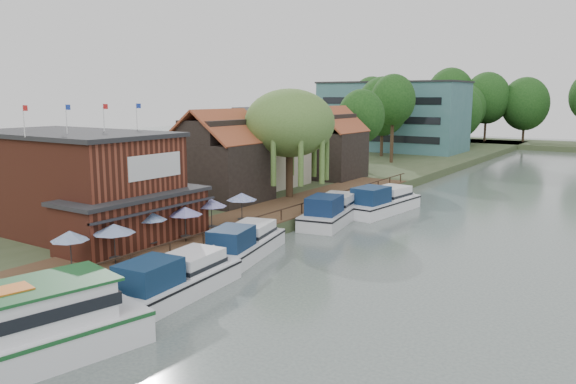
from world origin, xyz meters
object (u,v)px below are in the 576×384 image
Objects in this scene: umbrella_0 at (71,252)px; umbrella_3 at (185,224)px; willow at (289,144)px; cruiser_1 at (244,239)px; pub at (90,184)px; umbrella_4 at (212,215)px; umbrella_1 at (115,244)px; cottage_c at (330,142)px; swan at (0,338)px; cottage_a at (219,156)px; cruiser_0 at (174,274)px; cottage_b at (258,146)px; umbrella_2 at (151,230)px; umbrella_5 at (242,208)px; cruiser_3 at (382,198)px; cruiser_2 at (332,207)px; hotel_block at (392,116)px.

umbrella_3 is (0.50, 8.42, 0.00)m from umbrella_0.
cruiser_1 is (6.67, -15.64, -5.01)m from willow.
pub reaches higher than cruiser_1.
umbrella_3 is 3.17m from umbrella_4.
umbrella_0 is 0.97× the size of umbrella_1.
pub is at bearing -99.93° from willow.
cottage_c is 19.32× the size of swan.
cruiser_0 is at bearing -55.72° from cottage_a.
umbrella_4 is (3.07, -14.76, -3.93)m from willow.
swan is at bearing -70.03° from cottage_b.
cottage_b is 39.85m from swan.
umbrella_3 is 5.40× the size of swan.
willow is 24.48m from umbrella_1.
cruiser_0 is (5.43, -3.46, -1.04)m from umbrella_2.
willow is 17.73m from cruiser_1.
cruiser_3 is (5.03, 14.65, -0.97)m from umbrella_5.
cottage_a is at bearing -142.08° from cruiser_3.
umbrella_4 is (0.05, 11.56, 0.00)m from umbrella_0.
cottage_c is 20.31m from cruiser_2.
umbrella_4 is at bearing -77.51° from hotel_block.
umbrella_4 is 0.22× the size of cruiser_2.
umbrella_3 is at bearing 91.58° from umbrella_1.
hotel_block is 57.43m from cruiser_2.
hotel_block reaches higher than willow.
umbrella_5 is (0.31, 14.72, 0.00)m from umbrella_0.
cruiser_1 is at bearing 70.08° from umbrella_1.
pub is 0.79× the size of hotel_block.
umbrella_2 is (2.85, -20.28, -3.93)m from willow.
umbrella_1 is at bearing -68.83° from cottage_b.
cruiser_0 is (11.78, -3.74, -3.41)m from pub.
umbrella_1 is at bearing 74.82° from umbrella_0.
cruiser_0 is (12.78, -18.74, -4.01)m from cottage_a.
umbrella_5 is 15.52m from cruiser_3.
pub reaches higher than umbrella_0.
cottage_a is 10.66m from umbrella_5.
cottage_b is at bearing 115.70° from umbrella_3.
cottage_c is 47.39m from swan.
cottage_b is 20.04m from umbrella_5.
umbrella_1 is 1.04× the size of umbrella_3.
cottage_a reaches higher than swan.
cottage_b is 33.17m from umbrella_0.
hotel_block is 10.69× the size of umbrella_0.
hotel_block is 2.44× the size of willow.
umbrella_0 is at bearing -71.43° from cottage_b.
umbrella_2 is 12.46m from swan.
cottage_b reaches higher than swan.
hotel_block is 85.26m from swan.
cruiser_0 is at bearing 1.69° from umbrella_1.
cruiser_2 is (3.66, 17.06, -0.98)m from umbrella_2.
umbrella_2 is 1.00× the size of umbrella_4.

